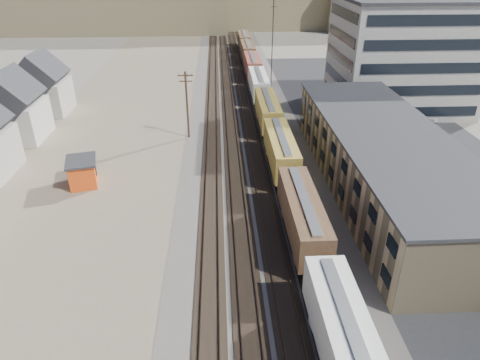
{
  "coord_description": "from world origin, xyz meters",
  "views": [
    {
      "loc": [
        -3.95,
        -18.57,
        24.86
      ],
      "look_at": [
        -1.8,
        22.24,
        3.0
      ],
      "focal_mm": 32.0,
      "sensor_mm": 36.0,
      "label": 1
    }
  ],
  "objects_px": {
    "maintenance_shed": "(83,172)",
    "utility_pole_north": "(187,104)",
    "parked_car_blue": "(401,109)",
    "freight_train": "(263,96)"
  },
  "relations": [
    {
      "from": "freight_train",
      "to": "maintenance_shed",
      "type": "height_order",
      "value": "freight_train"
    },
    {
      "from": "parked_car_blue",
      "to": "freight_train",
      "type": "bearing_deg",
      "value": 135.92
    },
    {
      "from": "utility_pole_north",
      "to": "maintenance_shed",
      "type": "bearing_deg",
      "value": -129.96
    },
    {
      "from": "utility_pole_north",
      "to": "maintenance_shed",
      "type": "height_order",
      "value": "utility_pole_north"
    },
    {
      "from": "utility_pole_north",
      "to": "parked_car_blue",
      "type": "bearing_deg",
      "value": 14.3
    },
    {
      "from": "maintenance_shed",
      "to": "utility_pole_north",
      "type": "bearing_deg",
      "value": 50.04
    },
    {
      "from": "utility_pole_north",
      "to": "freight_train",
      "type": "bearing_deg",
      "value": 42.66
    },
    {
      "from": "freight_train",
      "to": "maintenance_shed",
      "type": "xyz_separation_m",
      "value": [
        -24.16,
        -25.49,
        -1.14
      ]
    },
    {
      "from": "utility_pole_north",
      "to": "parked_car_blue",
      "type": "xyz_separation_m",
      "value": [
        36.3,
        9.25,
        -4.61
      ]
    },
    {
      "from": "parked_car_blue",
      "to": "utility_pole_north",
      "type": "bearing_deg",
      "value": 155.17
    }
  ]
}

